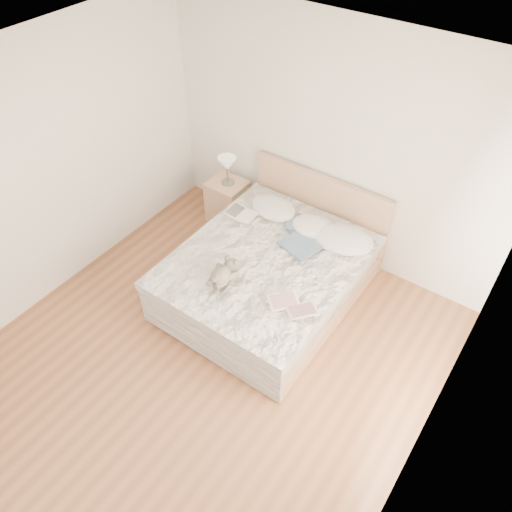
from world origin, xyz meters
name	(u,v)px	position (x,y,z in m)	size (l,w,h in m)	color
floor	(202,366)	(0.00, 0.00, 0.00)	(4.00, 4.50, 0.00)	brown
ceiling	(168,111)	(0.00, 0.00, 2.70)	(4.00, 4.50, 0.00)	white
wall_back	(329,145)	(0.00, 2.25, 1.35)	(4.00, 0.02, 2.70)	silver
wall_left	(30,183)	(-2.00, 0.00, 1.35)	(0.02, 4.50, 2.70)	silver
wall_right	(433,402)	(2.00, 0.00, 1.35)	(0.02, 4.50, 2.70)	silver
window	(453,358)	(1.99, 0.30, 1.45)	(0.02, 1.30, 1.10)	white
bed	(271,273)	(0.00, 1.19, 0.31)	(1.72, 2.14, 1.00)	tan
nightstand	(228,201)	(-1.18, 1.95, 0.28)	(0.45, 0.40, 0.56)	tan
table_lamp	(227,165)	(-1.17, 1.96, 0.82)	(0.27, 0.27, 0.36)	#524D47
pillow_left	(273,208)	(-0.38, 1.79, 0.64)	(0.57, 0.40, 0.17)	silver
pillow_middle	(315,227)	(0.18, 1.77, 0.64)	(0.52, 0.37, 0.16)	white
pillow_right	(343,239)	(0.51, 1.78, 0.64)	(0.66, 0.46, 0.20)	silver
blouse	(308,240)	(0.22, 1.55, 0.63)	(0.58, 0.62, 0.02)	#3C506C
photo_book	(242,214)	(-0.61, 1.50, 0.63)	(0.36, 0.24, 0.03)	white
childrens_book	(293,306)	(0.57, 0.69, 0.63)	(0.41, 0.28, 0.03)	#F2E4C0
teddy_bear	(221,279)	(-0.16, 0.56, 0.65)	(0.23, 0.33, 0.17)	#62594D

